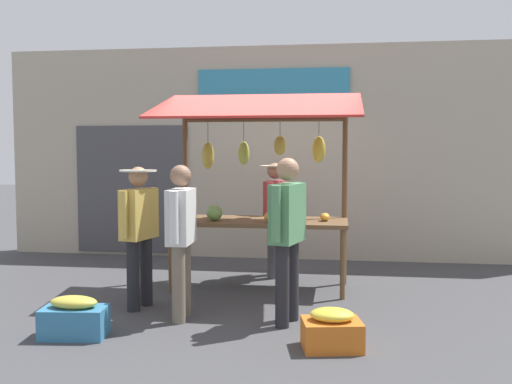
% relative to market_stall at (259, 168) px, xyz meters
% --- Properties ---
extents(ground_plane, '(40.00, 40.00, 0.00)m').
position_rel_market_stall_xyz_m(ground_plane, '(-0.01, 0.01, -1.53)').
color(ground_plane, '#424244').
extents(street_backdrop, '(9.00, 0.30, 3.40)m').
position_rel_market_stall_xyz_m(street_backdrop, '(0.04, -2.18, 0.17)').
color(street_backdrop, '#B2A893').
rests_on(street_backdrop, ground).
extents(market_stall, '(2.50, 1.46, 2.50)m').
position_rel_market_stall_xyz_m(market_stall, '(0.00, 0.00, 0.00)').
color(market_stall, brown).
rests_on(market_stall, ground).
extents(vendor_with_sunhat, '(0.41, 0.68, 1.57)m').
position_rel_market_stall_xyz_m(vendor_with_sunhat, '(-0.12, -0.74, -0.61)').
color(vendor_with_sunhat, '#4C4C51').
rests_on(vendor_with_sunhat, ground).
extents(shopper_with_ponytail, '(0.35, 0.69, 1.68)m').
position_rel_market_stall_xyz_m(shopper_with_ponytail, '(-0.49, 1.46, -0.56)').
color(shopper_with_ponytail, '#232328').
rests_on(shopper_with_ponytail, ground).
extents(shopper_with_shopping_bag, '(0.41, 0.66, 1.57)m').
position_rel_market_stall_xyz_m(shopper_with_shopping_bag, '(1.18, 1.11, -0.61)').
color(shopper_with_shopping_bag, '#232328').
rests_on(shopper_with_shopping_bag, ground).
extents(shopper_in_grey_tee, '(0.24, 0.69, 1.60)m').
position_rel_market_stall_xyz_m(shopper_in_grey_tee, '(0.61, 1.46, -0.61)').
color(shopper_in_grey_tee, '#726656').
rests_on(shopper_in_grey_tee, ground).
extents(produce_crate_near, '(0.63, 0.40, 0.39)m').
position_rel_market_stall_xyz_m(produce_crate_near, '(1.45, 2.18, -1.35)').
color(produce_crate_near, teal).
rests_on(produce_crate_near, ground).
extents(produce_crate_side, '(0.58, 0.48, 0.37)m').
position_rel_market_stall_xyz_m(produce_crate_side, '(-0.95, 2.16, -1.37)').
color(produce_crate_side, '#D1661E').
rests_on(produce_crate_side, ground).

